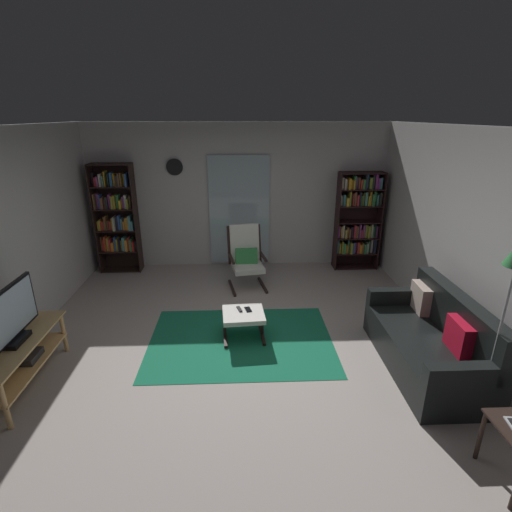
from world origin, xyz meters
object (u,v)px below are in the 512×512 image
Objects in this scene: bookshelf_near_tv at (116,216)px; leather_sofa at (431,342)px; wall_clock at (175,167)px; lounge_armchair at (246,255)px; tv_stand at (19,356)px; bookshelf_near_sofa at (358,218)px; television at (9,318)px; tv_remote at (239,309)px; ottoman at (243,317)px; cell_phone at (248,309)px.

bookshelf_near_tv reaches higher than leather_sofa.
wall_clock is at bearing 134.71° from leather_sofa.
bookshelf_near_tv reaches higher than lounge_armchair.
tv_stand is at bearing -109.28° from wall_clock.
bookshelf_near_sofa is 1.01× the size of leather_sofa.
wall_clock reaches higher than leather_sofa.
wall_clock is (1.19, 3.42, 1.05)m from television.
wall_clock is (1.19, 3.41, 1.50)m from tv_stand.
bookshelf_near_tv is 6.69× the size of wall_clock.
television is at bearing -92.26° from bookshelf_near_tv.
television reaches higher than tv_stand.
leather_sofa is (4.44, 0.14, -0.49)m from television.
bookshelf_near_tv is 13.47× the size of tv_remote.
lounge_armchair is (-2.05, -0.74, -0.41)m from bookshelf_near_sofa.
bookshelf_near_tv is at bearing 179.40° from bookshelf_near_sofa.
ottoman is 3.94× the size of cell_phone.
leather_sofa is (4.44, 0.12, -0.03)m from tv_stand.
tv_stand is 1.39× the size of television.
bookshelf_near_tv reaches higher than bookshelf_near_sofa.
bookshelf_near_sofa is at bearing 30.02° from tv_remote.
tv_remote is 0.11m from cell_phone.
tv_stand is 9.59× the size of cell_phone.
television is 1.75× the size of ottoman.
tv_remote is at bearing -94.26° from lounge_armchair.
cell_phone is at bearing 48.79° from ottoman.
ottoman is at bearing -145.71° from cell_phone.
tv_stand is at bearing -160.74° from ottoman.
television is 5.50m from bookshelf_near_sofa.
television reaches higher than lounge_armchair.
wall_clock is at bearing 101.31° from cell_phone.
cell_phone is at bearing -20.27° from tv_remote.
tv_remote reaches higher than cell_phone.
lounge_armchair is at bearing 131.08° from leather_sofa.
television is 2.51m from tv_remote.
ottoman is at bearing 161.56° from leather_sofa.
tv_stand is 2.47m from tv_remote.
bookshelf_near_sofa is 6.12× the size of wall_clock.
wall_clock is (1.06, 0.17, 0.83)m from bookshelf_near_tv.
bookshelf_near_tv is 1.90× the size of lounge_armchair.
wall_clock is at bearing 70.72° from tv_stand.
lounge_armchair is at bearing -19.04° from bookshelf_near_tv.
television is at bearing -109.17° from wall_clock.
tv_stand is 4.44m from leather_sofa.
wall_clock reaches higher than bookshelf_near_sofa.
bookshelf_near_tv is at bearing 132.51° from ottoman.
ottoman is 0.12m from tv_remote.
tv_remote is at bearing 160.14° from leather_sofa.
leather_sofa is 2.28m from tv_remote.
cell_phone is at bearing 20.59° from television.
bookshelf_near_sofa is 3.14m from cell_phone.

